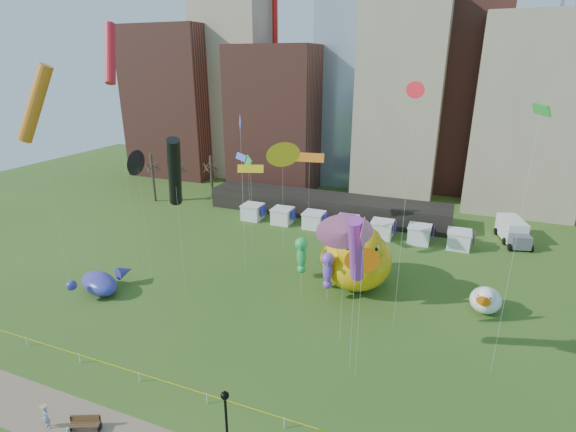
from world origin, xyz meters
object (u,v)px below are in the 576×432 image
at_px(big_duck, 356,256).
at_px(seahorse_purple, 328,268).
at_px(park_bench, 85,423).
at_px(woman, 46,418).
at_px(small_duck, 486,299).
at_px(whale_inflatable, 101,282).
at_px(box_truck, 513,231).
at_px(seahorse_green, 301,252).
at_px(lamppost, 226,416).

xyz_separation_m(big_duck, seahorse_purple, (-2.07, -3.69, 0.01)).
height_order(park_bench, woman, woman).
distance_m(small_duck, whale_inflatable, 39.28).
height_order(whale_inflatable, woman, whale_inflatable).
bearing_deg(seahorse_purple, woman, -125.16).
height_order(seahorse_purple, box_truck, seahorse_purple).
relative_size(big_duck, whale_inflatable, 1.68).
bearing_deg(park_bench, box_truck, 34.47).
bearing_deg(whale_inflatable, park_bench, -28.34).
relative_size(small_duck, seahorse_purple, 0.80).
distance_m(seahorse_green, box_truck, 32.27).
xyz_separation_m(small_duck, box_truck, (3.95, 20.70, 0.11)).
bearing_deg(whale_inflatable, seahorse_green, 43.00).
height_order(seahorse_purple, park_bench, seahorse_purple).
bearing_deg(seahorse_purple, seahorse_green, 158.16).
relative_size(seahorse_purple, park_bench, 2.60).
bearing_deg(seahorse_purple, big_duck, 54.43).
distance_m(park_bench, lamppost, 10.25).
relative_size(seahorse_purple, whale_inflatable, 0.78).
bearing_deg(box_truck, park_bench, -135.99).
relative_size(small_duck, park_bench, 2.08).
xyz_separation_m(park_bench, lamppost, (9.78, 1.82, 2.47)).
height_order(seahorse_purple, lamppost, seahorse_purple).
height_order(big_duck, box_truck, big_duck).
distance_m(big_duck, seahorse_purple, 4.23).
xyz_separation_m(seahorse_purple, woman, (-12.56, -22.75, -2.83)).
height_order(seahorse_green, seahorse_purple, seahorse_green).
bearing_deg(small_duck, whale_inflatable, -153.68).
distance_m(big_duck, whale_inflatable, 27.27).
relative_size(park_bench, lamppost, 0.42).
relative_size(big_duck, park_bench, 5.56).
bearing_deg(small_duck, box_truck, 89.73).
distance_m(seahorse_purple, woman, 26.14).
bearing_deg(small_duck, lamppost, -112.33).
distance_m(small_duck, woman, 38.08).
bearing_deg(small_duck, big_duck, -170.09).
bearing_deg(seahorse_purple, whale_inflatable, -168.89).
relative_size(small_duck, woman, 2.49).
height_order(seahorse_green, park_bench, seahorse_green).
bearing_deg(big_duck, seahorse_green, -170.30).
bearing_deg(seahorse_purple, box_truck, 45.77).
relative_size(big_duck, seahorse_green, 1.86).
relative_size(lamppost, box_truck, 0.67).
xyz_separation_m(whale_inflatable, woman, (10.27, -15.61, -0.22)).
height_order(big_duck, woman, big_duck).
relative_size(whale_inflatable, park_bench, 3.32).
relative_size(big_duck, lamppost, 2.32).
relative_size(seahorse_green, lamppost, 1.25).
height_order(park_bench, box_truck, box_truck).
xyz_separation_m(seahorse_purple, whale_inflatable, (-22.82, -7.14, -2.61)).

